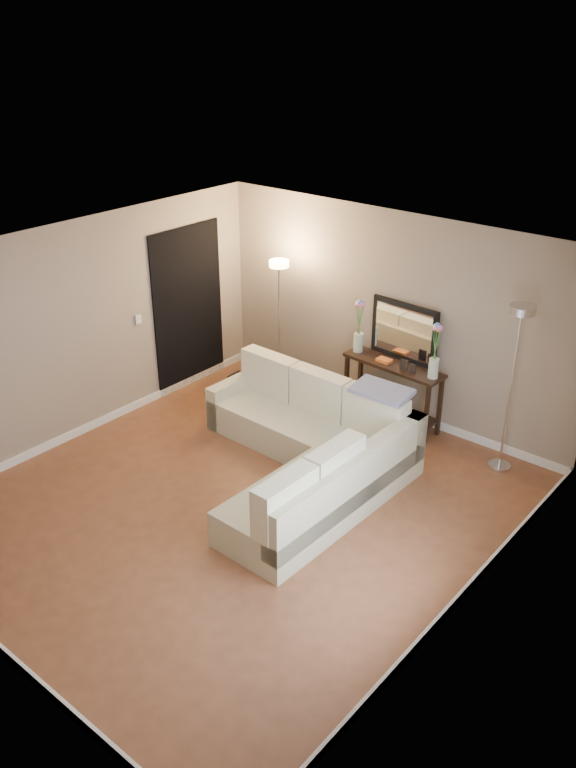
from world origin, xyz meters
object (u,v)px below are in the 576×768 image
Objects in this scene: sectional_sofa at (312,447)px; floor_lamp_lit at (279,300)px; console_table at (387,388)px; floor_lamp_unlit at (515,357)px.

sectional_sofa is 1.44× the size of floor_lamp_lit.
floor_lamp_lit is at bearing 139.72° from sectional_sofa.
floor_lamp_lit reaches higher than console_table.
console_table is 0.68× the size of floor_lamp_unlit.
floor_lamp_unlit is (1.61, -0.09, 0.92)m from console_table.
floor_lamp_lit is 0.93× the size of floor_lamp_unlit.
floor_lamp_unlit is at bearing 43.23° from sectional_sofa.
sectional_sofa is 1.33× the size of floor_lamp_unlit.
console_table is (-0.05, 1.56, 0.12)m from sectional_sofa.
sectional_sofa is 2.38m from floor_lamp_lit.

